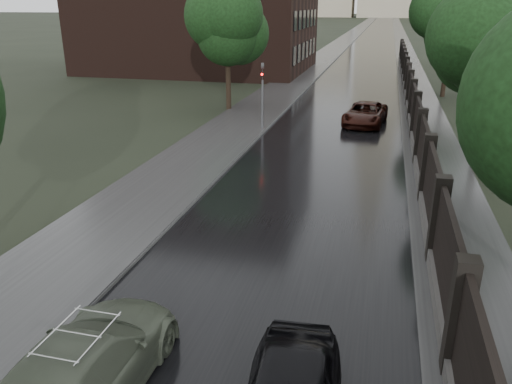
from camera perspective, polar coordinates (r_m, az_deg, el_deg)
name	(u,v)px	position (r m, az deg, el deg)	size (l,w,h in m)	color
road	(382,25)	(194.34, 14.17, 18.03)	(8.00, 420.00, 0.02)	black
sidewalk_left	(365,25)	(194.52, 12.32, 18.19)	(4.00, 420.00, 0.16)	#2D2D2D
verge_right	(397,25)	(194.34, 15.87, 17.89)	(3.00, 420.00, 0.08)	#2D2D2D
fence_right	(411,100)	(36.79, 17.25, 10.05)	(0.45, 75.72, 2.70)	#383533
tree_left_far	(227,35)	(35.89, -3.29, 17.50)	(4.25, 4.25, 7.39)	black
tree_right_b	(491,56)	(26.72, 25.30, 13.89)	(4.08, 4.08, 7.01)	black
tree_right_c	(450,34)	(44.51, 21.32, 16.44)	(4.08, 4.08, 7.01)	black
traffic_light	(262,90)	(30.41, 0.74, 11.55)	(0.16, 0.32, 4.00)	#59595E
volga_sedan	(83,370)	(10.53, -19.20, -18.62)	(2.18, 5.35, 1.55)	#4D5645
car_right_far	(365,114)	(32.77, 12.38, 8.73)	(2.32, 5.04, 1.40)	black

